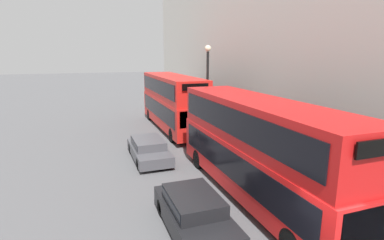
% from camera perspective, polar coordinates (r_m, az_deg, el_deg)
% --- Properties ---
extents(bus_leading, '(2.59, 11.14, 4.27)m').
position_cam_1_polar(bus_leading, '(12.94, 12.35, -4.61)').
color(bus_leading, red).
rests_on(bus_leading, ground).
extents(bus_second_in_queue, '(2.59, 10.97, 4.38)m').
position_cam_1_polar(bus_second_in_queue, '(24.63, -3.78, 3.86)').
color(bus_second_in_queue, red).
rests_on(bus_second_in_queue, ground).
extents(car_dark_sedan, '(1.87, 4.36, 1.35)m').
position_cam_1_polar(car_dark_sedan, '(10.92, 0.37, -17.02)').
color(car_dark_sedan, black).
rests_on(car_dark_sedan, ground).
extents(car_hatchback, '(1.89, 4.59, 1.22)m').
position_cam_1_polar(car_hatchback, '(17.89, -8.27, -5.36)').
color(car_hatchback, '#47474C').
rests_on(car_hatchback, ground).
extents(street_lamp, '(0.44, 0.44, 6.70)m').
position_cam_1_polar(street_lamp, '(21.71, 2.98, 7.24)').
color(street_lamp, black).
rests_on(street_lamp, ground).
extents(pedestrian, '(0.36, 0.36, 1.67)m').
position_cam_1_polar(pedestrian, '(27.89, -1.09, 1.46)').
color(pedestrian, '#334C6B').
rests_on(pedestrian, ground).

